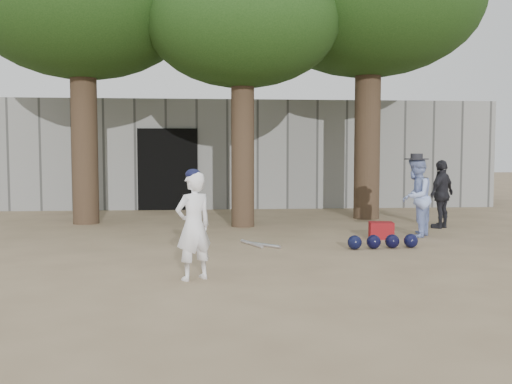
{
  "coord_description": "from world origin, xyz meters",
  "views": [
    {
      "loc": [
        -0.16,
        -7.72,
        1.56
      ],
      "look_at": [
        0.6,
        1.0,
        0.95
      ],
      "focal_mm": 40.0,
      "sensor_mm": 36.0,
      "label": 1
    }
  ],
  "objects": [
    {
      "name": "red_bag",
      "position": [
        2.99,
        2.28,
        0.15
      ],
      "size": [
        0.46,
        0.38,
        0.3
      ],
      "primitive_type": "cube",
      "rotation": [
        0.0,
        0.0,
        -0.15
      ],
      "color": "maroon",
      "rests_on": "ground"
    },
    {
      "name": "tree_row",
      "position": [
        0.74,
        5.02,
        4.69
      ],
      "size": [
        11.4,
        5.8,
        6.69
      ],
      "color": "brown",
      "rests_on": "ground"
    },
    {
      "name": "back_building",
      "position": [
        -0.0,
        10.33,
        1.5
      ],
      "size": [
        16.0,
        5.24,
        3.0
      ],
      "color": "gray",
      "rests_on": "ground"
    },
    {
      "name": "spectator_dark",
      "position": [
        4.66,
        3.59,
        0.7
      ],
      "size": [
        0.85,
        0.79,
        1.4
      ],
      "primitive_type": "imported",
      "rotation": [
        0.0,
        0.0,
        3.83
      ],
      "color": "black",
      "rests_on": "ground"
    },
    {
      "name": "bat_pile",
      "position": [
        0.68,
        1.68,
        0.03
      ],
      "size": [
        0.62,
        0.74,
        0.06
      ],
      "color": "silver",
      "rests_on": "ground"
    },
    {
      "name": "boy_player",
      "position": [
        -0.32,
        -0.78,
        0.66
      ],
      "size": [
        0.58,
        0.52,
        1.33
      ],
      "primitive_type": "imported",
      "rotation": [
        0.0,
        0.0,
        3.69
      ],
      "color": "white",
      "rests_on": "ground"
    },
    {
      "name": "helmet_row",
      "position": [
        2.69,
        1.23,
        0.12
      ],
      "size": [
        1.19,
        0.31,
        0.23
      ],
      "color": "black",
      "rests_on": "ground"
    },
    {
      "name": "ground",
      "position": [
        0.0,
        0.0,
        0.0
      ],
      "size": [
        70.0,
        70.0,
        0.0
      ],
      "primitive_type": "plane",
      "color": "#937C5E",
      "rests_on": "ground"
    },
    {
      "name": "spectator_blue",
      "position": [
        3.68,
        2.44,
        0.73
      ],
      "size": [
        0.86,
        0.9,
        1.47
      ],
      "primitive_type": "imported",
      "rotation": [
        0.0,
        0.0,
        4.11
      ],
      "color": "#97ADEA",
      "rests_on": "ground"
    }
  ]
}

